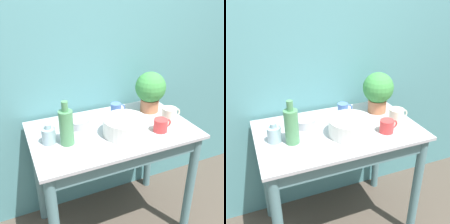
% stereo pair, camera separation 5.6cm
% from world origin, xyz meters
% --- Properties ---
extents(wall_back, '(6.00, 0.05, 2.40)m').
position_xyz_m(wall_back, '(0.00, 0.70, 1.20)').
color(wall_back, teal).
rests_on(wall_back, ground_plane).
extents(counter_table, '(1.04, 0.65, 0.84)m').
position_xyz_m(counter_table, '(0.00, 0.30, 0.64)').
color(counter_table, slate).
rests_on(counter_table, ground_plane).
extents(potted_plant, '(0.22, 0.22, 0.29)m').
position_xyz_m(potted_plant, '(0.36, 0.46, 1.00)').
color(potted_plant, '#B7704C').
rests_on(potted_plant, counter_table).
extents(bowl_wash_large, '(0.27, 0.27, 0.11)m').
position_xyz_m(bowl_wash_large, '(0.05, 0.23, 0.89)').
color(bowl_wash_large, silver).
rests_on(bowl_wash_large, counter_table).
extents(bottle_tall, '(0.08, 0.08, 0.27)m').
position_xyz_m(bottle_tall, '(-0.31, 0.27, 0.95)').
color(bottle_tall, '#4C8C59').
rests_on(bottle_tall, counter_table).
extents(bottle_short, '(0.08, 0.08, 0.12)m').
position_xyz_m(bottle_short, '(-0.40, 0.32, 0.89)').
color(bottle_short, '#93B2BC').
rests_on(bottle_short, counter_table).
extents(mug_blue, '(0.11, 0.07, 0.10)m').
position_xyz_m(mug_blue, '(0.10, 0.48, 0.88)').
color(mug_blue, '#4C70B7').
rests_on(mug_blue, counter_table).
extents(mug_cream, '(0.14, 0.10, 0.10)m').
position_xyz_m(mug_cream, '(0.40, 0.26, 0.89)').
color(mug_cream, beige).
rests_on(mug_cream, counter_table).
extents(mug_red, '(0.12, 0.09, 0.08)m').
position_xyz_m(mug_red, '(0.27, 0.17, 0.88)').
color(mug_red, '#C63838').
rests_on(mug_red, counter_table).
extents(bowl_small_steel, '(0.15, 0.15, 0.05)m').
position_xyz_m(bowl_small_steel, '(-0.19, 0.44, 0.86)').
color(bowl_small_steel, '#A8A8B2').
rests_on(bowl_small_steel, counter_table).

